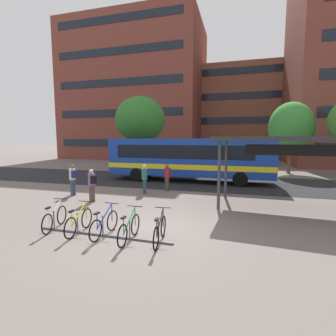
% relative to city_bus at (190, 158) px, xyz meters
% --- Properties ---
extents(ground, '(200.00, 200.00, 0.00)m').
position_rel_city_bus_xyz_m(ground, '(0.48, -10.48, -1.78)').
color(ground, '#6B605B').
extents(bus_lane_asphalt, '(80.00, 7.20, 0.01)m').
position_rel_city_bus_xyz_m(bus_lane_asphalt, '(0.48, 0.00, -1.77)').
color(bus_lane_asphalt, '#232326').
rests_on(bus_lane_asphalt, ground).
extents(city_bus, '(12.05, 2.68, 3.20)m').
position_rel_city_bus_xyz_m(city_bus, '(0.00, 0.00, 0.00)').
color(city_bus, '#14389E').
rests_on(city_bus, ground).
extents(bike_rack, '(4.81, 0.13, 0.70)m').
position_rel_city_bus_xyz_m(bike_rack, '(-0.73, -11.27, -1.68)').
color(bike_rack, '#47474C').
rests_on(bike_rack, ground).
extents(parked_bicycle_white_0, '(0.57, 1.69, 0.99)m').
position_rel_city_bus_xyz_m(parked_bicycle_white_0, '(-2.71, -11.15, -1.39)').
color(parked_bicycle_white_0, black).
rests_on(parked_bicycle_white_0, ground).
extents(parked_bicycle_yellow_1, '(0.52, 1.72, 0.99)m').
position_rel_city_bus_xyz_m(parked_bicycle_yellow_1, '(-1.65, -11.25, -1.39)').
color(parked_bicycle_yellow_1, black).
rests_on(parked_bicycle_yellow_1, ground).
extents(parked_bicycle_blue_2, '(0.52, 1.72, 0.99)m').
position_rel_city_bus_xyz_m(parked_bicycle_blue_2, '(-0.69, -11.23, -1.39)').
color(parked_bicycle_blue_2, black).
rests_on(parked_bicycle_blue_2, ground).
extents(parked_bicycle_green_3, '(0.52, 1.72, 0.99)m').
position_rel_city_bus_xyz_m(parked_bicycle_green_3, '(0.27, -11.38, -1.39)').
color(parked_bicycle_green_3, black).
rests_on(parked_bicycle_green_3, ground).
extents(parked_bicycle_black_4, '(0.52, 1.72, 0.99)m').
position_rel_city_bus_xyz_m(parked_bicycle_black_4, '(1.24, -11.28, -1.39)').
color(parked_bicycle_black_4, black).
rests_on(parked_bicycle_black_4, ground).
extents(transit_shelter, '(7.24, 3.75, 3.29)m').
position_rel_city_bus_xyz_m(transit_shelter, '(5.86, -6.02, 1.32)').
color(transit_shelter, '#38383D').
rests_on(transit_shelter, ground).
extents(commuter_black_pack_0, '(0.60, 0.55, 1.66)m').
position_rel_city_bus_xyz_m(commuter_black_pack_0, '(-3.59, -7.40, -0.82)').
color(commuter_black_pack_0, '#47382D').
rests_on(commuter_black_pack_0, ground).
extents(commuter_grey_pack_1, '(0.48, 0.60, 1.69)m').
position_rel_city_bus_xyz_m(commuter_grey_pack_1, '(-1.76, -4.82, -0.81)').
color(commuter_grey_pack_1, '#2D3851').
rests_on(commuter_grey_pack_1, ground).
extents(commuter_maroon_pack_2, '(0.34, 0.52, 1.65)m').
position_rel_city_bus_xyz_m(commuter_maroon_pack_2, '(-0.66, -3.83, -0.82)').
color(commuter_maroon_pack_2, '#47382D').
rests_on(commuter_maroon_pack_2, ground).
extents(commuter_navy_pack_3, '(0.61, 0.53, 1.74)m').
position_rel_city_bus_xyz_m(commuter_navy_pack_3, '(-5.47, -6.39, -0.77)').
color(commuter_navy_pack_3, '#2D3851').
rests_on(commuter_navy_pack_3, ground).
extents(street_tree_0, '(3.88, 3.88, 6.47)m').
position_rel_city_bus_xyz_m(street_tree_0, '(7.99, 6.75, 2.42)').
color(street_tree_0, brown).
rests_on(street_tree_0, ground).
extents(street_tree_1, '(5.09, 5.09, 7.48)m').
position_rel_city_bus_xyz_m(street_tree_1, '(-6.32, 5.93, 3.35)').
color(street_tree_1, brown).
rests_on(street_tree_1, ground).
extents(building_left_wing, '(21.74, 13.80, 21.48)m').
position_rel_city_bus_xyz_m(building_left_wing, '(-13.46, 21.97, 8.97)').
color(building_left_wing, brown).
rests_on(building_left_wing, ground).
extents(building_centre_block, '(15.43, 12.72, 15.16)m').
position_rel_city_bus_xyz_m(building_centre_block, '(3.06, 29.58, 5.80)').
color(building_centre_block, brown).
rests_on(building_centre_block, ground).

